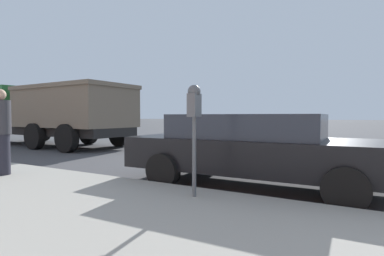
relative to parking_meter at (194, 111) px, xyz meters
The scene contains 5 objects.
ground_plane 3.22m from the parking_meter, 19.67° to the right, with size 220.00×220.00×0.00m, color #424244.
parking_meter is the anchor object (origin of this frame).
car_black 1.78m from the parking_meter, 13.73° to the right, with size 2.06×4.88×1.36m.
dump_truck 10.96m from the parking_meter, 64.14° to the left, with size 3.17×8.19×2.71m.
pedestrian 4.25m from the parking_meter, 96.40° to the left, with size 0.38×0.38×1.73m.
Camera 1 is at (-6.56, -1.14, 1.32)m, focal length 28.00 mm.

